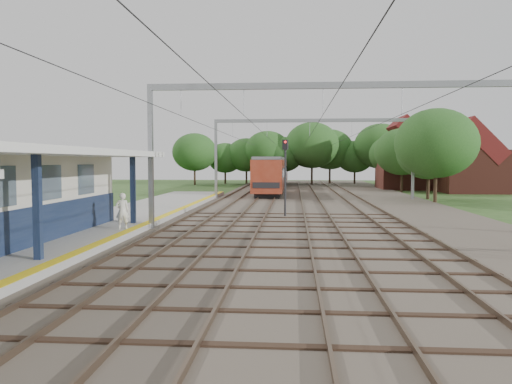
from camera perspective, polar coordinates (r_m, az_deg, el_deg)
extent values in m
plane|color=#2D4C1E|center=(9.34, -7.86, -17.47)|extent=(160.00, 160.00, 0.00)
cube|color=#473D33|center=(38.72, 7.52, -1.37)|extent=(18.00, 90.00, 0.10)
cube|color=gray|center=(24.60, -18.11, -4.04)|extent=(5.00, 52.00, 0.35)
cube|color=yellow|center=(23.81, -13.10, -3.76)|extent=(0.45, 52.00, 0.01)
cube|color=#121F3B|center=(18.16, -26.00, -4.07)|extent=(0.06, 18.00, 1.40)
cube|color=slate|center=(18.03, -26.10, 0.66)|extent=(0.05, 16.00, 1.30)
cube|color=#121F3B|center=(16.53, -23.71, -1.60)|extent=(0.22, 0.22, 3.20)
cube|color=#121F3B|center=(24.81, -13.89, 0.22)|extent=(0.22, 0.22, 3.20)
cube|color=brown|center=(39.12, -4.59, -1.11)|extent=(0.07, 88.00, 0.15)
cube|color=brown|center=(38.93, -2.50, -1.13)|extent=(0.07, 88.00, 0.15)
cube|color=brown|center=(38.77, -0.21, -1.14)|extent=(0.07, 88.00, 0.15)
cube|color=brown|center=(38.68, 1.91, -1.16)|extent=(0.07, 88.00, 0.15)
cube|color=brown|center=(38.65, 5.27, -1.17)|extent=(0.07, 88.00, 0.15)
cube|color=brown|center=(38.70, 7.40, -1.18)|extent=(0.07, 88.00, 0.15)
cube|color=brown|center=(38.88, 10.58, -1.19)|extent=(0.07, 88.00, 0.15)
cube|color=brown|center=(39.06, 12.68, -1.20)|extent=(0.07, 88.00, 0.15)
cube|color=gray|center=(24.50, -11.94, 3.83)|extent=(0.22, 0.22, 7.00)
cube|color=gray|center=(23.83, 8.43, 11.97)|extent=(17.00, 0.20, 0.30)
cube|color=gray|center=(44.06, -4.60, 3.74)|extent=(0.22, 0.22, 7.00)
cube|color=gray|center=(44.68, 17.52, 3.58)|extent=(0.22, 0.22, 7.00)
cube|color=gray|center=(43.69, 6.57, 8.13)|extent=(17.00, 0.20, 0.30)
cylinder|color=black|center=(38.95, -3.58, 6.71)|extent=(0.02, 88.00, 0.02)
cylinder|color=black|center=(38.65, 0.86, 6.74)|extent=(0.02, 88.00, 0.02)
cylinder|color=black|center=(38.60, 6.39, 6.73)|extent=(0.02, 88.00, 0.02)
cylinder|color=black|center=(38.89, 11.73, 6.65)|extent=(0.02, 88.00, 0.02)
cylinder|color=#382619|center=(70.55, -5.31, 1.98)|extent=(0.28, 0.28, 2.88)
ellipsoid|color=#1D4819|center=(70.54, -5.33, 4.84)|extent=(6.72, 6.72, 5.76)
cylinder|color=#382619|center=(71.79, -0.31, 1.88)|extent=(0.28, 0.28, 2.52)
ellipsoid|color=#1D4819|center=(71.77, -0.31, 4.34)|extent=(5.88, 5.88, 5.04)
cylinder|color=#382619|center=(68.54, 4.49, 2.09)|extent=(0.28, 0.28, 3.24)
ellipsoid|color=#1D4819|center=(68.55, 4.51, 5.40)|extent=(7.56, 7.56, 6.48)
cylinder|color=#382619|center=(70.81, 9.35, 1.89)|extent=(0.28, 0.28, 2.70)
ellipsoid|color=#1D4819|center=(70.80, 9.38, 4.56)|extent=(6.30, 6.30, 5.40)
cylinder|color=#382619|center=(48.25, 19.55, 0.87)|extent=(0.28, 0.28, 2.52)
ellipsoid|color=#1D4819|center=(48.21, 19.63, 4.52)|extent=(5.88, 5.88, 5.04)
cylinder|color=#382619|center=(63.91, 16.24, 1.70)|extent=(0.28, 0.28, 2.88)
ellipsoid|color=#1D4819|center=(63.90, 16.29, 4.85)|extent=(6.72, 6.72, 5.76)
cube|color=brown|center=(57.79, 23.73, 2.16)|extent=(7.00, 6.00, 4.50)
cube|color=maroon|center=(57.81, 23.81, 5.28)|extent=(4.99, 6.12, 4.99)
cube|color=brown|center=(62.15, 17.54, 2.60)|extent=(8.00, 6.00, 5.00)
cube|color=maroon|center=(62.20, 17.60, 5.74)|extent=(5.52, 6.12, 5.52)
imported|color=white|center=(22.75, -15.02, -2.11)|extent=(0.68, 0.57, 1.60)
cube|color=black|center=(50.79, 1.70, 0.13)|extent=(2.17, 15.52, 0.44)
cube|color=maroon|center=(50.71, 1.70, 2.04)|extent=(2.72, 16.87, 2.92)
cube|color=black|center=(50.71, 1.70, 2.37)|extent=(2.76, 15.52, 0.84)
cube|color=slate|center=(50.70, 1.70, 3.83)|extent=(2.50, 16.87, 0.28)
cube|color=black|center=(68.22, 2.38, 1.00)|extent=(2.17, 15.52, 0.44)
cube|color=maroon|center=(68.17, 2.39, 2.42)|extent=(2.72, 16.87, 2.92)
cube|color=black|center=(68.16, 2.39, 2.67)|extent=(2.76, 15.52, 0.84)
cube|color=slate|center=(68.15, 2.39, 3.75)|extent=(2.50, 16.87, 0.28)
cylinder|color=black|center=(29.44, 3.36, 1.13)|extent=(0.15, 0.15, 4.21)
cube|color=black|center=(29.43, 3.38, 5.43)|extent=(0.36, 0.28, 0.58)
sphere|color=red|center=(29.34, 3.37, 5.73)|extent=(0.15, 0.15, 0.15)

